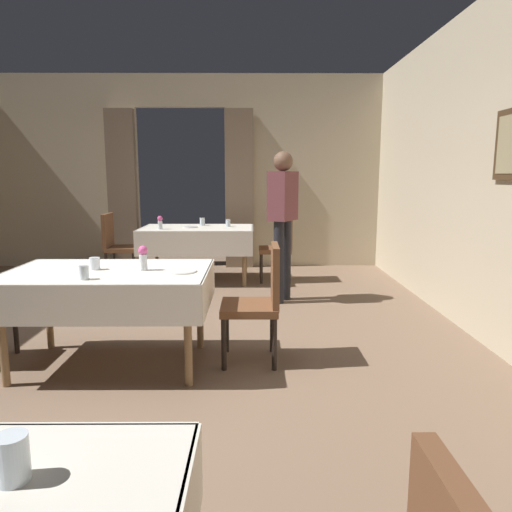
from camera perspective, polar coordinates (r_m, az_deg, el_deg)
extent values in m
plane|color=#7A604C|center=(3.95, -17.48, -12.42)|extent=(10.08, 10.08, 0.00)
cube|color=#998C66|center=(4.19, 28.33, 11.75)|extent=(0.01, 0.42, 0.45)
cube|color=beige|center=(8.29, -22.52, 9.23)|extent=(2.50, 0.12, 3.00)
cube|color=beige|center=(7.74, 5.77, 9.92)|extent=(2.50, 0.12, 3.00)
cube|color=beige|center=(7.89, -9.14, 18.97)|extent=(1.40, 0.12, 0.50)
cube|color=#7F6B56|center=(7.83, -15.72, 7.65)|extent=(0.44, 0.14, 2.47)
cube|color=#7F6B56|center=(7.56, -2.01, 7.95)|extent=(0.44, 0.14, 2.47)
cylinder|color=olive|center=(3.75, -28.13, -8.59)|extent=(0.06, 0.06, 0.71)
cylinder|color=olive|center=(3.36, -8.16, -9.58)|extent=(0.06, 0.06, 0.71)
cylinder|color=olive|center=(4.39, -23.64, -5.69)|extent=(0.06, 0.06, 0.71)
cylinder|color=olive|center=(4.06, -6.75, -6.14)|extent=(0.06, 0.06, 0.71)
cube|color=olive|center=(3.75, -17.25, -2.02)|extent=(1.44, 0.90, 0.03)
cube|color=silver|center=(3.74, -17.27, -1.72)|extent=(1.50, 0.96, 0.01)
cube|color=silver|center=(3.33, -19.54, -5.63)|extent=(1.50, 0.02, 0.28)
cube|color=silver|center=(4.22, -15.30, -2.25)|extent=(1.50, 0.02, 0.28)
cube|color=silver|center=(4.05, -27.37, -3.49)|extent=(0.02, 0.96, 0.28)
cube|color=silver|center=(3.63, -5.74, -3.88)|extent=(0.02, 0.96, 0.28)
cylinder|color=olive|center=(6.42, -13.11, -0.48)|extent=(0.06, 0.06, 0.71)
cylinder|color=olive|center=(6.26, -1.43, -0.49)|extent=(0.06, 0.06, 0.71)
cylinder|color=olive|center=(7.10, -11.86, 0.52)|extent=(0.06, 0.06, 0.71)
cylinder|color=olive|center=(6.96, -1.32, 0.55)|extent=(0.06, 0.06, 0.71)
cube|color=olive|center=(6.60, -7.04, 3.22)|extent=(1.46, 0.87, 0.03)
cube|color=silver|center=(6.60, -7.04, 3.39)|extent=(1.52, 0.93, 0.01)
cube|color=silver|center=(6.16, -7.51, 1.44)|extent=(1.52, 0.02, 0.33)
cube|color=silver|center=(7.08, -6.58, 2.52)|extent=(1.52, 0.02, 0.33)
cube|color=silver|center=(6.75, -13.44, 1.97)|extent=(0.02, 0.93, 0.33)
cube|color=silver|center=(6.58, -0.42, 2.04)|extent=(0.02, 0.93, 0.33)
cylinder|color=black|center=(4.42, -26.87, -7.77)|extent=(0.04, 0.04, 0.42)
cylinder|color=black|center=(3.63, -3.88, -10.42)|extent=(0.04, 0.04, 0.42)
cylinder|color=black|center=(3.99, -3.54, -8.55)|extent=(0.04, 0.04, 0.42)
cylinder|color=black|center=(3.63, 2.22, -10.42)|extent=(0.04, 0.04, 0.42)
cylinder|color=black|center=(3.99, 1.98, -8.55)|extent=(0.04, 0.04, 0.42)
cube|color=brown|center=(3.74, -0.81, -6.19)|extent=(0.44, 0.44, 0.06)
cube|color=brown|center=(3.68, 2.30, -2.36)|extent=(0.05, 0.42, 0.48)
cylinder|color=black|center=(7.13, -13.70, -0.69)|extent=(0.04, 0.04, 0.42)
cylinder|color=black|center=(6.77, -14.44, -1.27)|extent=(0.04, 0.04, 0.42)
cylinder|color=black|center=(7.23, -16.64, -0.69)|extent=(0.04, 0.04, 0.42)
cylinder|color=black|center=(6.87, -17.51, -1.25)|extent=(0.04, 0.04, 0.42)
cube|color=brown|center=(6.96, -15.66, 0.85)|extent=(0.44, 0.44, 0.06)
cube|color=brown|center=(6.98, -17.34, 2.91)|extent=(0.05, 0.42, 0.48)
cylinder|color=black|center=(6.45, 0.65, -1.49)|extent=(0.04, 0.04, 0.42)
cylinder|color=black|center=(6.82, 0.59, -0.88)|extent=(0.04, 0.04, 0.42)
cylinder|color=black|center=(6.47, 4.02, -1.49)|extent=(0.04, 0.04, 0.42)
cylinder|color=black|center=(6.84, 3.78, -0.87)|extent=(0.04, 0.04, 0.42)
cube|color=brown|center=(6.60, 2.27, 0.74)|extent=(0.44, 0.44, 0.06)
cube|color=brown|center=(6.58, 4.03, 2.94)|extent=(0.05, 0.42, 0.48)
cylinder|color=silver|center=(1.32, -27.21, -20.76)|extent=(0.08, 0.08, 0.11)
cylinder|color=silver|center=(3.66, -13.35, -0.74)|extent=(0.06, 0.06, 0.12)
sphere|color=#D84C8C|center=(3.65, -13.41, 0.67)|extent=(0.07, 0.07, 0.07)
cylinder|color=silver|center=(3.79, -18.76, -0.87)|extent=(0.08, 0.08, 0.09)
cylinder|color=white|center=(3.56, -9.02, -1.81)|extent=(0.24, 0.24, 0.01)
cylinder|color=silver|center=(3.45, -19.92, -1.88)|extent=(0.07, 0.07, 0.10)
cylinder|color=silver|center=(6.44, -11.41, 3.67)|extent=(0.06, 0.06, 0.11)
sphere|color=#D84C8C|center=(6.43, -11.44, 4.43)|extent=(0.07, 0.07, 0.07)
cylinder|color=silver|center=(6.62, -3.37, 3.97)|extent=(0.07, 0.07, 0.11)
cylinder|color=white|center=(6.60, -7.85, 3.47)|extent=(0.19, 0.19, 0.01)
cylinder|color=silver|center=(6.85, -6.45, 4.12)|extent=(0.07, 0.07, 0.11)
cylinder|color=black|center=(5.42, 2.74, -0.78)|extent=(0.12, 0.12, 0.95)
cylinder|color=black|center=(5.58, 3.58, -0.49)|extent=(0.12, 0.12, 0.95)
cube|color=brown|center=(5.42, 3.24, 7.19)|extent=(0.37, 0.42, 0.55)
sphere|color=brown|center=(5.42, 3.28, 11.26)|extent=(0.22, 0.22, 0.22)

